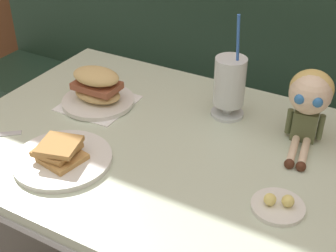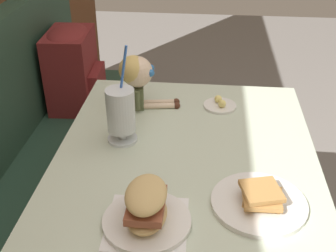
{
  "view_description": "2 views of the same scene",
  "coord_description": "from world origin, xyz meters",
  "px_view_note": "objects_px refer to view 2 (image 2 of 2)",
  "views": [
    {
      "loc": [
        0.52,
        -0.71,
        1.45
      ],
      "look_at": [
        0.02,
        0.19,
        0.78
      ],
      "focal_mm": 49.46,
      "sensor_mm": 36.0,
      "label": 1
    },
    {
      "loc": [
        -1.04,
        0.13,
        1.5
      ],
      "look_at": [
        0.08,
        0.24,
        0.82
      ],
      "focal_mm": 46.12,
      "sensor_mm": 36.0,
      "label": 2
    }
  ],
  "objects_px": {
    "seated_doll": "(137,75)",
    "milkshake_glass": "(121,113)",
    "butter_saucer": "(220,105)",
    "toast_plate": "(260,201)",
    "sandwich_plate": "(147,210)",
    "backpack": "(73,66)"
  },
  "relations": [
    {
      "from": "backpack",
      "to": "milkshake_glass",
      "type": "bearing_deg",
      "value": -152.26
    },
    {
      "from": "seated_doll",
      "to": "backpack",
      "type": "xyz_separation_m",
      "value": [
        0.52,
        0.41,
        -0.21
      ]
    },
    {
      "from": "butter_saucer",
      "to": "backpack",
      "type": "distance_m",
      "value": 0.87
    },
    {
      "from": "toast_plate",
      "to": "butter_saucer",
      "type": "xyz_separation_m",
      "value": [
        0.53,
        0.1,
        -0.01
      ]
    },
    {
      "from": "seated_doll",
      "to": "milkshake_glass",
      "type": "bearing_deg",
      "value": 175.98
    },
    {
      "from": "milkshake_glass",
      "to": "toast_plate",
      "type": "bearing_deg",
      "value": -123.51
    },
    {
      "from": "toast_plate",
      "to": "milkshake_glass",
      "type": "height_order",
      "value": "milkshake_glass"
    },
    {
      "from": "milkshake_glass",
      "to": "sandwich_plate",
      "type": "xyz_separation_m",
      "value": [
        -0.37,
        -0.13,
        -0.05
      ]
    },
    {
      "from": "milkshake_glass",
      "to": "sandwich_plate",
      "type": "bearing_deg",
      "value": -160.41
    },
    {
      "from": "seated_doll",
      "to": "backpack",
      "type": "distance_m",
      "value": 0.7
    },
    {
      "from": "sandwich_plate",
      "to": "seated_doll",
      "type": "relative_size",
      "value": 0.98
    },
    {
      "from": "backpack",
      "to": "butter_saucer",
      "type": "bearing_deg",
      "value": -124.94
    },
    {
      "from": "toast_plate",
      "to": "seated_doll",
      "type": "height_order",
      "value": "seated_doll"
    },
    {
      "from": "toast_plate",
      "to": "butter_saucer",
      "type": "distance_m",
      "value": 0.54
    },
    {
      "from": "toast_plate",
      "to": "seated_doll",
      "type": "distance_m",
      "value": 0.65
    },
    {
      "from": "butter_saucer",
      "to": "seated_doll",
      "type": "height_order",
      "value": "seated_doll"
    },
    {
      "from": "butter_saucer",
      "to": "seated_doll",
      "type": "relative_size",
      "value": 0.53
    },
    {
      "from": "seated_doll",
      "to": "toast_plate",
      "type": "bearing_deg",
      "value": -141.54
    },
    {
      "from": "milkshake_glass",
      "to": "sandwich_plate",
      "type": "height_order",
      "value": "milkshake_glass"
    },
    {
      "from": "toast_plate",
      "to": "sandwich_plate",
      "type": "height_order",
      "value": "sandwich_plate"
    },
    {
      "from": "sandwich_plate",
      "to": "backpack",
      "type": "xyz_separation_m",
      "value": [
        1.12,
        0.52,
        -0.13
      ]
    },
    {
      "from": "milkshake_glass",
      "to": "seated_doll",
      "type": "xyz_separation_m",
      "value": [
        0.23,
        -0.02,
        0.03
      ]
    }
  ]
}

